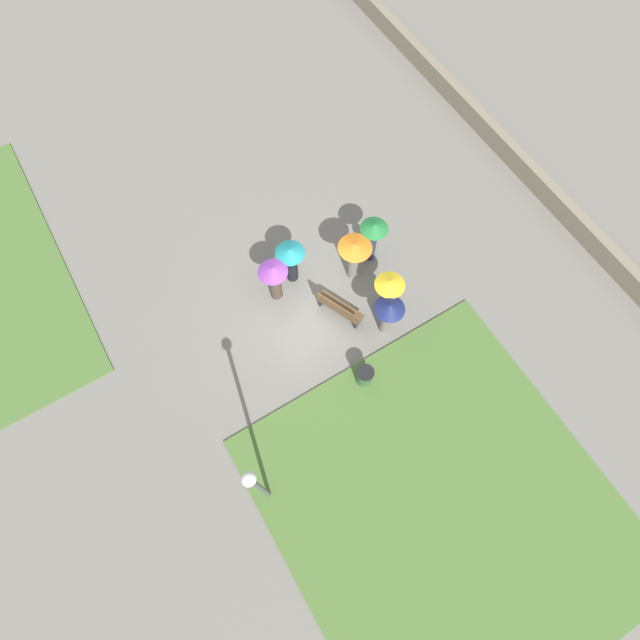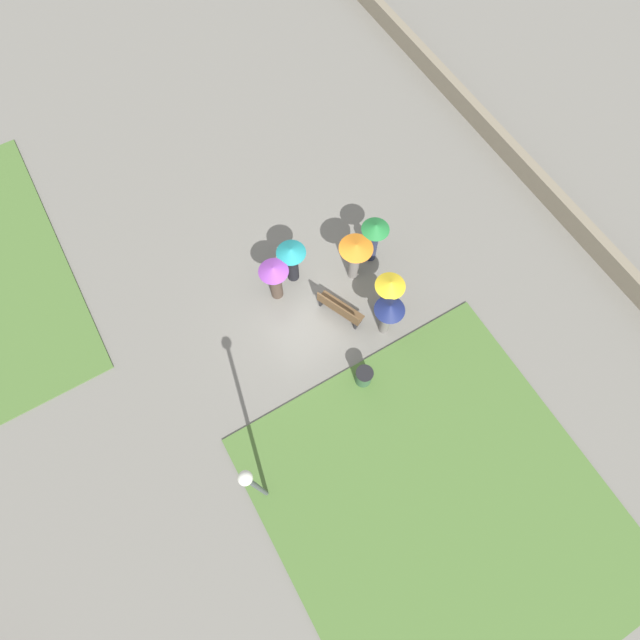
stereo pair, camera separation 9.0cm
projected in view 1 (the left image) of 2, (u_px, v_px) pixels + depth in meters
The scene contains 12 objects.
ground_plane at pixel (303, 302), 16.61m from camera, with size 90.00×90.00×0.00m, color slate.
lawn_patch_near at pixel (444, 508), 14.07m from camera, with size 9.75×9.02×0.06m.
parapet_wall at pixel (531, 174), 18.20m from camera, with size 45.00×0.35×0.77m.
park_bench at pixel (339, 309), 16.01m from camera, with size 1.63×1.03×0.90m.
lamp_post at pixel (257, 486), 11.53m from camera, with size 0.32×0.32×4.61m.
trash_bin at pixel (365, 376), 15.20m from camera, with size 0.54×0.54×0.79m.
crowd_person_teal at pixel (291, 260), 15.94m from camera, with size 0.95×0.95×1.78m.
crowd_person_green at pixel (373, 235), 16.06m from camera, with size 0.90×0.90×1.96m.
crowd_person_purple at pixel (274, 278), 15.67m from camera, with size 0.95×0.95×1.79m.
crowd_person_yellow at pixel (388, 291), 15.43m from camera, with size 0.94×0.94×1.86m.
crowd_person_navy at pixel (389, 312), 15.00m from camera, with size 0.94×0.94×1.82m.
crowd_person_orange at pixel (354, 253), 15.76m from camera, with size 1.09×1.09×1.92m.
Camera 1 is at (-6.32, 3.12, 15.06)m, focal length 28.00 mm.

